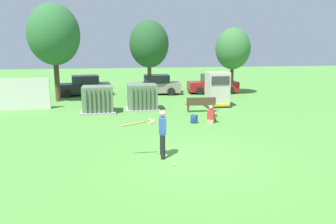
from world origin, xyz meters
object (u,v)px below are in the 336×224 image
(batter, at_px, (161,131))
(sports_ball, at_px, (175,164))
(parked_car_leftmost, at_px, (84,86))
(transformer_west, at_px, (98,100))
(park_bench, at_px, (201,103))
(backpack, at_px, (194,119))
(transformer_mid_west, at_px, (142,98))
(generator_enclosure, at_px, (217,90))
(seated_spectator, at_px, (211,116))
(parked_car_left_of_center, at_px, (155,85))
(parked_car_right_of_center, at_px, (213,84))

(batter, xyz_separation_m, sports_ball, (0.33, -0.93, -0.93))
(batter, bearing_deg, parked_car_leftmost, 104.56)
(batter, bearing_deg, transformer_west, 107.26)
(park_bench, distance_m, backpack, 2.96)
(batter, distance_m, sports_ball, 1.36)
(transformer_mid_west, xyz_separation_m, sports_ball, (0.25, -9.78, -0.74))
(generator_enclosure, relative_size, park_bench, 1.27)
(seated_spectator, height_order, parked_car_left_of_center, parked_car_left_of_center)
(transformer_west, xyz_separation_m, parked_car_right_of_center, (9.35, 6.75, -0.04))
(park_bench, xyz_separation_m, sports_ball, (-3.24, -8.52, -0.49))
(generator_enclosure, bearing_deg, parked_car_left_of_center, 118.76)
(parked_car_leftmost, height_order, parked_car_left_of_center, same)
(batter, xyz_separation_m, backpack, (2.46, 4.86, -0.76))
(generator_enclosure, relative_size, seated_spectator, 2.39)
(parked_car_left_of_center, xyz_separation_m, parked_car_right_of_center, (4.99, -0.13, 0.00))
(transformer_west, height_order, batter, batter)
(generator_enclosure, height_order, seated_spectator, generator_enclosure)
(generator_enclosure, height_order, backpack, generator_enclosure)
(parked_car_leftmost, bearing_deg, park_bench, -46.69)
(seated_spectator, height_order, backpack, seated_spectator)
(transformer_west, height_order, parked_car_right_of_center, same)
(backpack, bearing_deg, parked_car_leftmost, 121.08)
(transformer_west, height_order, seated_spectator, transformer_west)
(transformer_west, xyz_separation_m, sports_ball, (2.96, -9.37, -0.74))
(transformer_west, height_order, backpack, transformer_west)
(transformer_west, xyz_separation_m, parked_car_left_of_center, (4.36, 6.88, -0.04))
(transformer_west, distance_m, parked_car_left_of_center, 8.14)
(transformer_mid_west, bearing_deg, parked_car_leftmost, 121.29)
(seated_spectator, bearing_deg, sports_ball, -118.06)
(sports_ball, bearing_deg, parked_car_leftmost, 104.85)
(transformer_mid_west, xyz_separation_m, seated_spectator, (3.30, -4.05, -0.41))
(seated_spectator, xyz_separation_m, parked_car_right_of_center, (3.34, 10.39, 0.38))
(transformer_mid_west, bearing_deg, seated_spectator, -50.85)
(parked_car_right_of_center, bearing_deg, park_bench, -112.54)
(seated_spectator, bearing_deg, parked_car_leftmost, 124.39)
(backpack, bearing_deg, batter, -116.80)
(park_bench, height_order, parked_car_left_of_center, parked_car_left_of_center)
(parked_car_left_of_center, bearing_deg, sports_ball, -94.93)
(seated_spectator, distance_m, backpack, 0.95)
(transformer_west, relative_size, park_bench, 1.16)
(generator_enclosure, distance_m, park_bench, 2.28)
(transformer_west, relative_size, sports_ball, 23.33)
(parked_car_leftmost, xyz_separation_m, parked_car_right_of_center, (10.80, -0.51, 0.00))
(transformer_west, bearing_deg, sports_ball, -72.50)
(transformer_mid_west, xyz_separation_m, parked_car_left_of_center, (1.65, 6.47, -0.04))
(seated_spectator, bearing_deg, backpack, 175.91)
(sports_ball, bearing_deg, transformer_mid_west, 91.44)
(generator_enclosure, bearing_deg, batter, -119.16)
(backpack, relative_size, parked_car_right_of_center, 0.10)
(transformer_mid_west, relative_size, park_bench, 1.16)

